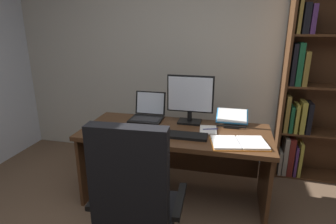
{
  "coord_description": "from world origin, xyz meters",
  "views": [
    {
      "loc": [
        0.38,
        -1.07,
        1.63
      ],
      "look_at": [
        -0.15,
        1.17,
        0.9
      ],
      "focal_mm": 29.5,
      "sensor_mm": 36.0,
      "label": 1
    }
  ],
  "objects_px": {
    "laptop": "(148,114)",
    "keyboard": "(182,135)",
    "desk": "(177,146)",
    "reading_stand_with_book": "(232,118)",
    "pen": "(210,129)",
    "office_chair": "(136,211)",
    "monitor": "(190,100)",
    "notepad": "(208,130)",
    "computer_mouse": "(149,132)",
    "bookshelf": "(318,93)",
    "open_binder": "(239,143)"
  },
  "relations": [
    {
      "from": "desk",
      "to": "keyboard",
      "type": "distance_m",
      "value": 0.31
    },
    {
      "from": "desk",
      "to": "laptop",
      "type": "height_order",
      "value": "laptop"
    },
    {
      "from": "laptop",
      "to": "open_binder",
      "type": "bearing_deg",
      "value": -25.36
    },
    {
      "from": "desk",
      "to": "reading_stand_with_book",
      "type": "height_order",
      "value": "reading_stand_with_book"
    },
    {
      "from": "monitor",
      "to": "reading_stand_with_book",
      "type": "distance_m",
      "value": 0.44
    },
    {
      "from": "monitor",
      "to": "open_binder",
      "type": "xyz_separation_m",
      "value": [
        0.47,
        -0.42,
        -0.22
      ]
    },
    {
      "from": "laptop",
      "to": "keyboard",
      "type": "distance_m",
      "value": 0.57
    },
    {
      "from": "office_chair",
      "to": "notepad",
      "type": "relative_size",
      "value": 5.22
    },
    {
      "from": "pen",
      "to": "keyboard",
      "type": "bearing_deg",
      "value": -137.31
    },
    {
      "from": "desk",
      "to": "pen",
      "type": "bearing_deg",
      "value": -1.16
    },
    {
      "from": "bookshelf",
      "to": "computer_mouse",
      "type": "bearing_deg",
      "value": -149.47
    },
    {
      "from": "office_chair",
      "to": "monitor",
      "type": "xyz_separation_m",
      "value": [
        0.18,
        1.09,
        0.48
      ]
    },
    {
      "from": "monitor",
      "to": "notepad",
      "type": "bearing_deg",
      "value": -39.88
    },
    {
      "from": "notepad",
      "to": "pen",
      "type": "relative_size",
      "value": 1.5
    },
    {
      "from": "bookshelf",
      "to": "computer_mouse",
      "type": "distance_m",
      "value": 1.83
    },
    {
      "from": "desk",
      "to": "reading_stand_with_book",
      "type": "xyz_separation_m",
      "value": [
        0.5,
        0.21,
        0.25
      ]
    },
    {
      "from": "office_chair",
      "to": "keyboard",
      "type": "xyz_separation_m",
      "value": [
        0.18,
        0.72,
        0.26
      ]
    },
    {
      "from": "desk",
      "to": "monitor",
      "type": "height_order",
      "value": "monitor"
    },
    {
      "from": "bookshelf",
      "to": "open_binder",
      "type": "relative_size",
      "value": 4.19
    },
    {
      "from": "notepad",
      "to": "open_binder",
      "type": "bearing_deg",
      "value": -43.17
    },
    {
      "from": "desk",
      "to": "office_chair",
      "type": "height_order",
      "value": "office_chair"
    },
    {
      "from": "office_chair",
      "to": "pen",
      "type": "height_order",
      "value": "office_chair"
    },
    {
      "from": "reading_stand_with_book",
      "to": "pen",
      "type": "height_order",
      "value": "reading_stand_with_book"
    },
    {
      "from": "office_chair",
      "to": "computer_mouse",
      "type": "xyz_separation_m",
      "value": [
        -0.12,
        0.72,
        0.27
      ]
    },
    {
      "from": "office_chair",
      "to": "laptop",
      "type": "height_order",
      "value": "office_chair"
    },
    {
      "from": "bookshelf",
      "to": "reading_stand_with_book",
      "type": "xyz_separation_m",
      "value": [
        -0.86,
        -0.5,
        -0.17
      ]
    },
    {
      "from": "reading_stand_with_book",
      "to": "notepad",
      "type": "bearing_deg",
      "value": -132.74
    },
    {
      "from": "open_binder",
      "to": "notepad",
      "type": "distance_m",
      "value": 0.37
    },
    {
      "from": "office_chair",
      "to": "pen",
      "type": "bearing_deg",
      "value": 63.6
    },
    {
      "from": "keyboard",
      "to": "reading_stand_with_book",
      "type": "height_order",
      "value": "reading_stand_with_book"
    },
    {
      "from": "monitor",
      "to": "reading_stand_with_book",
      "type": "bearing_deg",
      "value": 7.6
    },
    {
      "from": "reading_stand_with_book",
      "to": "open_binder",
      "type": "relative_size",
      "value": 0.61
    },
    {
      "from": "office_chair",
      "to": "laptop",
      "type": "distance_m",
      "value": 1.17
    },
    {
      "from": "open_binder",
      "to": "pen",
      "type": "bearing_deg",
      "value": 122.69
    },
    {
      "from": "reading_stand_with_book",
      "to": "open_binder",
      "type": "xyz_separation_m",
      "value": [
        0.07,
        -0.47,
        -0.05
      ]
    },
    {
      "from": "desk",
      "to": "reading_stand_with_book",
      "type": "bearing_deg",
      "value": 23.34
    },
    {
      "from": "laptop",
      "to": "computer_mouse",
      "type": "relative_size",
      "value": 3.05
    },
    {
      "from": "computer_mouse",
      "to": "pen",
      "type": "distance_m",
      "value": 0.56
    },
    {
      "from": "laptop",
      "to": "notepad",
      "type": "height_order",
      "value": "laptop"
    },
    {
      "from": "desk",
      "to": "laptop",
      "type": "distance_m",
      "value": 0.45
    },
    {
      "from": "bookshelf",
      "to": "office_chair",
      "type": "relative_size",
      "value": 1.87
    },
    {
      "from": "laptop",
      "to": "computer_mouse",
      "type": "bearing_deg",
      "value": -70.95
    },
    {
      "from": "office_chair",
      "to": "reading_stand_with_book",
      "type": "distance_m",
      "value": 1.32
    },
    {
      "from": "reading_stand_with_book",
      "to": "monitor",
      "type": "bearing_deg",
      "value": -172.4
    },
    {
      "from": "open_binder",
      "to": "monitor",
      "type": "bearing_deg",
      "value": 126.26
    },
    {
      "from": "notepad",
      "to": "keyboard",
      "type": "bearing_deg",
      "value": -134.58
    },
    {
      "from": "computer_mouse",
      "to": "reading_stand_with_book",
      "type": "relative_size",
      "value": 0.35
    },
    {
      "from": "reading_stand_with_book",
      "to": "pen",
      "type": "distance_m",
      "value": 0.29
    },
    {
      "from": "computer_mouse",
      "to": "notepad",
      "type": "height_order",
      "value": "computer_mouse"
    },
    {
      "from": "office_chair",
      "to": "pen",
      "type": "xyz_separation_m",
      "value": [
        0.4,
        0.92,
        0.26
      ]
    }
  ]
}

